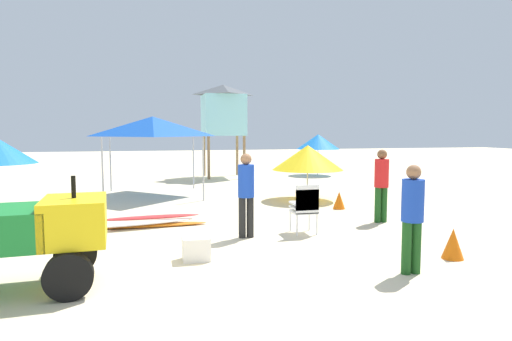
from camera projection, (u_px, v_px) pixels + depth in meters
ground at (196, 268)px, 6.78m from camera, size 80.00×80.00×0.00m
utility_cart at (8, 233)px, 5.73m from camera, size 2.62×1.44×1.50m
stacked_plastic_chairs at (305, 205)px, 8.96m from camera, size 0.48×0.48×1.02m
surfboard_pile at (148, 222)px, 9.63m from camera, size 2.50×0.73×0.24m
lifeguard_near_left at (246, 190)px, 8.64m from camera, size 0.32×0.32×1.66m
lifeguard_near_center at (412, 212)px, 6.45m from camera, size 0.32×0.32×1.61m
lifeguard_near_right at (381, 181)px, 10.09m from camera, size 0.32×0.32×1.67m
popup_canopy at (153, 126)px, 14.15m from camera, size 2.91×2.91×2.55m
lifeguard_tower at (223, 110)px, 19.73m from camera, size 1.98×1.98×4.12m
beach_umbrella_left at (318, 142)px, 20.75m from camera, size 2.00×2.00×1.92m
beach_umbrella_far at (308, 158)px, 13.30m from camera, size 2.13×2.13×1.66m
traffic_cone_near at (339, 200)px, 11.88m from camera, size 0.33×0.33×0.47m
traffic_cone_far at (453, 244)px, 7.26m from camera, size 0.35×0.35×0.51m
cooler_box at (196, 249)px, 7.19m from camera, size 0.44×0.37×0.38m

